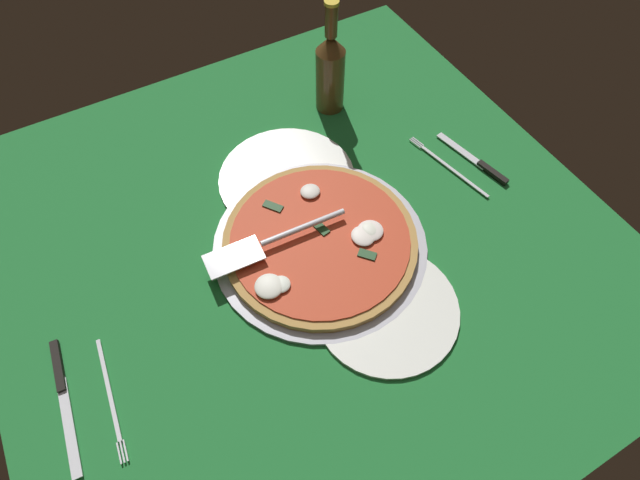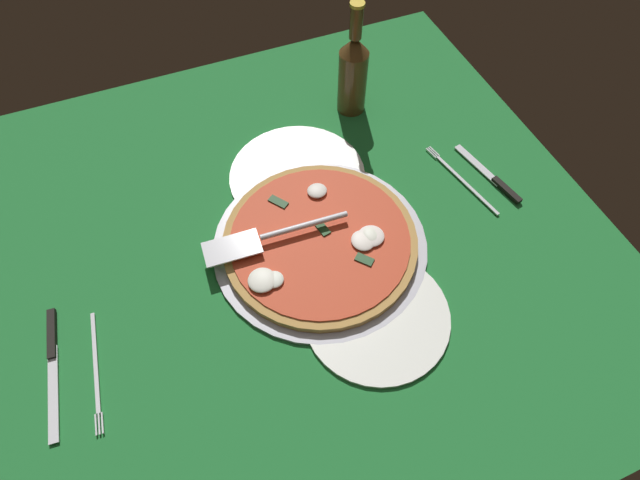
% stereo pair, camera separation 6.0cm
% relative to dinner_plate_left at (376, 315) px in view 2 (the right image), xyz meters
% --- Properties ---
extents(ground_plane, '(1.05, 1.05, 0.01)m').
position_rel_dinner_plate_left_xyz_m(ground_plane, '(0.19, 0.05, -0.01)').
color(ground_plane, '#1E6C2F').
extents(checker_pattern, '(1.05, 1.05, 0.00)m').
position_rel_dinner_plate_left_xyz_m(checker_pattern, '(0.19, 0.05, -0.01)').
color(checker_pattern, white).
rests_on(checker_pattern, ground_plane).
extents(pizza_pan, '(0.37, 0.37, 0.01)m').
position_rel_dinner_plate_left_xyz_m(pizza_pan, '(0.16, 0.03, 0.00)').
color(pizza_pan, '#B2B2BF').
rests_on(pizza_pan, ground_plane).
extents(dinner_plate_left, '(0.23, 0.23, 0.01)m').
position_rel_dinner_plate_left_xyz_m(dinner_plate_left, '(0.00, 0.00, 0.00)').
color(dinner_plate_left, white).
rests_on(dinner_plate_left, ground_plane).
extents(dinner_plate_right, '(0.26, 0.26, 0.01)m').
position_rel_dinner_plate_left_xyz_m(dinner_plate_right, '(0.32, 0.01, 0.00)').
color(dinner_plate_right, white).
rests_on(dinner_plate_right, ground_plane).
extents(pizza, '(0.33, 0.33, 0.03)m').
position_rel_dinner_plate_left_xyz_m(pizza, '(0.16, 0.03, 0.01)').
color(pizza, '#B78946').
rests_on(pizza, pizza_pan).
extents(pizza_server, '(0.06, 0.25, 0.01)m').
position_rel_dinner_plate_left_xyz_m(pizza_server, '(0.18, 0.11, 0.04)').
color(pizza_server, silver).
rests_on(pizza_server, pizza).
extents(place_setting_near, '(0.20, 0.14, 0.01)m').
position_rel_dinner_plate_left_xyz_m(place_setting_near, '(0.18, -0.30, -0.00)').
color(place_setting_near, white).
rests_on(place_setting_near, ground_plane).
extents(place_setting_far, '(0.22, 0.15, 0.01)m').
position_rel_dinner_plate_left_xyz_m(place_setting_far, '(0.10, 0.46, -0.00)').
color(place_setting_far, white).
rests_on(place_setting_far, ground_plane).
extents(beer_bottle, '(0.06, 0.06, 0.24)m').
position_rel_dinner_plate_left_xyz_m(beer_bottle, '(0.46, -0.16, 0.09)').
color(beer_bottle, '#553A1C').
rests_on(beer_bottle, ground_plane).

